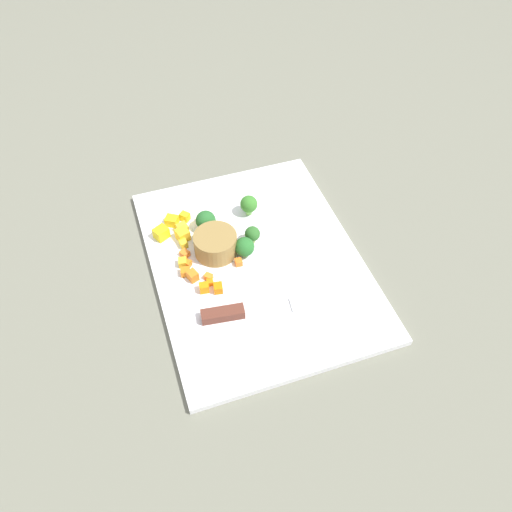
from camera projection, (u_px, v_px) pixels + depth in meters
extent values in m
plane|color=slate|center=(256.00, 264.00, 0.90)|extent=(4.00, 4.00, 0.00)
cube|color=white|center=(256.00, 262.00, 0.89)|extent=(0.46, 0.35, 0.01)
cylinder|color=olive|center=(216.00, 244.00, 0.88)|extent=(0.08, 0.08, 0.04)
cube|color=silver|center=(336.00, 297.00, 0.83)|extent=(0.05, 0.15, 0.00)
cube|color=brown|center=(223.00, 314.00, 0.80)|extent=(0.03, 0.07, 0.02)
cube|color=orange|center=(187.00, 264.00, 0.87)|extent=(0.02, 0.02, 0.01)
cube|color=orange|center=(210.00, 282.00, 0.85)|extent=(0.01, 0.01, 0.01)
cube|color=orange|center=(204.00, 288.00, 0.84)|extent=(0.02, 0.02, 0.02)
cube|color=orange|center=(185.00, 272.00, 0.86)|extent=(0.02, 0.02, 0.01)
cube|color=orange|center=(218.00, 288.00, 0.84)|extent=(0.02, 0.02, 0.01)
cube|color=orange|center=(193.00, 276.00, 0.85)|extent=(0.02, 0.02, 0.02)
cube|color=orange|center=(208.00, 277.00, 0.86)|extent=(0.02, 0.02, 0.01)
cube|color=orange|center=(185.00, 254.00, 0.89)|extent=(0.02, 0.02, 0.01)
cube|color=orange|center=(238.00, 261.00, 0.88)|extent=(0.01, 0.01, 0.01)
cube|color=yellow|center=(202.00, 220.00, 0.94)|extent=(0.02, 0.02, 0.01)
cube|color=yellow|center=(172.00, 221.00, 0.94)|extent=(0.03, 0.03, 0.02)
cube|color=yellow|center=(185.00, 217.00, 0.94)|extent=(0.02, 0.02, 0.02)
cube|color=yellow|center=(182.00, 229.00, 0.92)|extent=(0.02, 0.02, 0.02)
cube|color=yellow|center=(183.00, 263.00, 0.87)|extent=(0.02, 0.02, 0.01)
cube|color=yellow|center=(215.00, 228.00, 0.92)|extent=(0.02, 0.02, 0.02)
cube|color=yellow|center=(161.00, 233.00, 0.91)|extent=(0.03, 0.03, 0.02)
cube|color=yellow|center=(183.00, 235.00, 0.91)|extent=(0.03, 0.03, 0.02)
cube|color=yellow|center=(183.00, 244.00, 0.90)|extent=(0.02, 0.01, 0.01)
cylinder|color=#8DB665|center=(245.00, 252.00, 0.89)|extent=(0.01, 0.01, 0.01)
sphere|color=#276A2A|center=(245.00, 247.00, 0.88)|extent=(0.03, 0.03, 0.03)
cylinder|color=#91AF56|center=(252.00, 239.00, 0.91)|extent=(0.01, 0.01, 0.01)
sphere|color=#2D6427|center=(252.00, 234.00, 0.90)|extent=(0.03, 0.03, 0.03)
cylinder|color=#8CC160|center=(206.00, 227.00, 0.93)|extent=(0.01, 0.01, 0.01)
sphere|color=#27652B|center=(206.00, 221.00, 0.92)|extent=(0.04, 0.04, 0.04)
cylinder|color=#80C362|center=(249.00, 211.00, 0.95)|extent=(0.01, 0.01, 0.02)
sphere|color=#377A2A|center=(249.00, 204.00, 0.94)|extent=(0.03, 0.03, 0.03)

